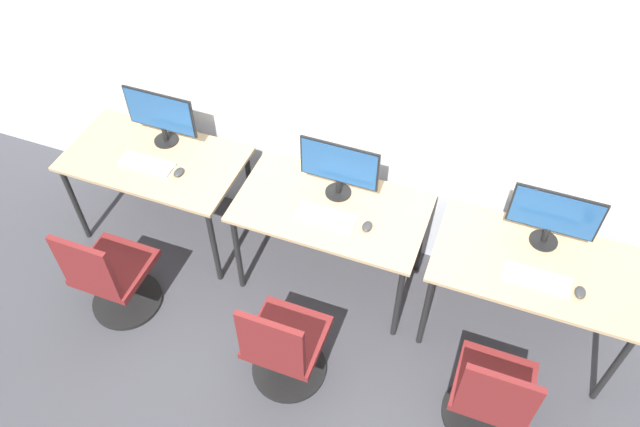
# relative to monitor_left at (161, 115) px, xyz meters

# --- Properties ---
(ground_plane) EXTENTS (20.00, 20.00, 0.00)m
(ground_plane) POSITION_rel_monitor_left_xyz_m (1.30, -0.52, -0.98)
(ground_plane) COLOR #3D3D42
(wall_back) EXTENTS (12.00, 0.05, 2.80)m
(wall_back) POSITION_rel_monitor_left_xyz_m (1.30, 0.28, 0.42)
(wall_back) COLOR silver
(wall_back) RESTS_ON ground_plane
(desk_left) EXTENTS (1.22, 0.68, 0.75)m
(desk_left) POSITION_rel_monitor_left_xyz_m (0.00, -0.18, -0.31)
(desk_left) COLOR tan
(desk_left) RESTS_ON ground_plane
(monitor_left) EXTENTS (0.51, 0.17, 0.41)m
(monitor_left) POSITION_rel_monitor_left_xyz_m (0.00, 0.00, 0.00)
(monitor_left) COLOR black
(monitor_left) RESTS_ON desk_left
(keyboard_left) EXTENTS (0.38, 0.14, 0.02)m
(keyboard_left) POSITION_rel_monitor_left_xyz_m (0.00, -0.26, -0.22)
(keyboard_left) COLOR silver
(keyboard_left) RESTS_ON desk_left
(mouse_left) EXTENTS (0.06, 0.09, 0.03)m
(mouse_left) POSITION_rel_monitor_left_xyz_m (0.25, -0.26, -0.21)
(mouse_left) COLOR #333333
(mouse_left) RESTS_ON desk_left
(office_chair_left) EXTENTS (0.48, 0.48, 0.86)m
(office_chair_left) POSITION_rel_monitor_left_xyz_m (0.05, -0.94, -0.63)
(office_chair_left) COLOR black
(office_chair_left) RESTS_ON ground_plane
(desk_center) EXTENTS (1.22, 0.68, 0.75)m
(desk_center) POSITION_rel_monitor_left_xyz_m (1.30, -0.18, -0.31)
(desk_center) COLOR tan
(desk_center) RESTS_ON ground_plane
(monitor_center) EXTENTS (0.51, 0.17, 0.41)m
(monitor_center) POSITION_rel_monitor_left_xyz_m (1.30, -0.05, 0.00)
(monitor_center) COLOR black
(monitor_center) RESTS_ON desk_center
(keyboard_center) EXTENTS (0.38, 0.14, 0.02)m
(keyboard_center) POSITION_rel_monitor_left_xyz_m (1.30, -0.28, -0.22)
(keyboard_center) COLOR silver
(keyboard_center) RESTS_ON desk_center
(mouse_center) EXTENTS (0.06, 0.09, 0.03)m
(mouse_center) POSITION_rel_monitor_left_xyz_m (1.57, -0.27, -0.21)
(mouse_center) COLOR #333333
(mouse_center) RESTS_ON desk_center
(office_chair_center) EXTENTS (0.48, 0.48, 0.86)m
(office_chair_center) POSITION_rel_monitor_left_xyz_m (1.31, -1.02, -0.63)
(office_chair_center) COLOR black
(office_chair_center) RESTS_ON ground_plane
(desk_right) EXTENTS (1.22, 0.68, 0.75)m
(desk_right) POSITION_rel_monitor_left_xyz_m (2.60, -0.18, -0.31)
(desk_right) COLOR tan
(desk_right) RESTS_ON ground_plane
(monitor_right) EXTENTS (0.51, 0.17, 0.41)m
(monitor_right) POSITION_rel_monitor_left_xyz_m (2.60, 0.00, 0.00)
(monitor_right) COLOR black
(monitor_right) RESTS_ON desk_right
(keyboard_right) EXTENTS (0.38, 0.14, 0.02)m
(keyboard_right) POSITION_rel_monitor_left_xyz_m (2.60, -0.31, -0.22)
(keyboard_right) COLOR silver
(keyboard_right) RESTS_ON desk_right
(mouse_right) EXTENTS (0.06, 0.09, 0.03)m
(mouse_right) POSITION_rel_monitor_left_xyz_m (2.84, -0.32, -0.21)
(mouse_right) COLOR #333333
(mouse_right) RESTS_ON desk_right
(office_chair_right) EXTENTS (0.48, 0.48, 0.86)m
(office_chair_right) POSITION_rel_monitor_left_xyz_m (2.53, -0.90, -0.63)
(office_chair_right) COLOR black
(office_chair_right) RESTS_ON ground_plane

